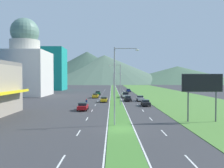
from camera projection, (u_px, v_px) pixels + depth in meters
ground_plane at (121, 130)px, 28.59m from camera, size 600.00×600.00×0.00m
grass_median at (115, 95)px, 88.56m from camera, size 3.20×240.00×0.06m
grass_verge_right at (168, 95)px, 88.51m from camera, size 24.00×240.00×0.06m
lane_dash_left_1 at (62, 161)px, 17.78m from camera, size 0.16×2.80×0.01m
lane_dash_left_2 at (79, 133)px, 26.95m from camera, size 0.16×2.80×0.01m
lane_dash_left_3 at (88, 119)px, 36.12m from camera, size 0.16×2.80×0.01m
lane_dash_left_4 at (93, 111)px, 45.29m from camera, size 0.16×2.80×0.01m
lane_dash_left_5 at (96, 105)px, 54.46m from camera, size 0.16×2.80×0.01m
lane_dash_left_6 at (98, 101)px, 63.63m from camera, size 0.16×2.80×0.01m
lane_dash_left_7 at (100, 98)px, 72.80m from camera, size 0.16×2.80×0.01m
lane_dash_left_8 at (102, 96)px, 81.97m from camera, size 0.16×2.80×0.01m
lane_dash_left_9 at (103, 94)px, 91.14m from camera, size 0.16×2.80×0.01m
lane_dash_left_10 at (104, 93)px, 100.31m from camera, size 0.16×2.80×0.01m
lane_dash_left_11 at (104, 91)px, 109.48m from camera, size 0.16×2.80×0.01m
lane_dash_left_12 at (105, 90)px, 118.65m from camera, size 0.16×2.80×0.01m
lane_dash_left_13 at (106, 90)px, 127.82m from camera, size 0.16×2.80×0.01m
lane_dash_left_14 at (106, 89)px, 136.99m from camera, size 0.16×2.80×0.01m
lane_dash_right_1 at (191, 161)px, 17.75m from camera, size 0.16×2.80×0.01m
lane_dash_right_2 at (165, 133)px, 26.92m from camera, size 0.16×2.80×0.01m
lane_dash_right_3 at (151, 119)px, 36.09m from camera, size 0.16×2.80×0.01m
lane_dash_right_4 at (144, 111)px, 45.26m from camera, size 0.16×2.80×0.01m
lane_dash_right_5 at (138, 105)px, 54.43m from camera, size 0.16×2.80×0.01m
lane_dash_right_6 at (135, 101)px, 63.60m from camera, size 0.16×2.80×0.01m
lane_dash_right_7 at (132, 98)px, 72.77m from camera, size 0.16×2.80×0.01m
lane_dash_right_8 at (130, 96)px, 81.94m from camera, size 0.16×2.80×0.01m
lane_dash_right_9 at (128, 94)px, 91.11m from camera, size 0.16×2.80×0.01m
lane_dash_right_10 at (127, 93)px, 100.28m from camera, size 0.16×2.80×0.01m
lane_dash_right_11 at (125, 91)px, 109.45m from camera, size 0.16×2.80×0.01m
lane_dash_right_12 at (124, 90)px, 118.63m from camera, size 0.16×2.80×0.01m
lane_dash_right_13 at (124, 90)px, 127.80m from camera, size 0.16×2.80×0.01m
lane_dash_right_14 at (123, 89)px, 136.97m from camera, size 0.16×2.80×0.01m
edge_line_median_left at (111, 95)px, 88.57m from camera, size 0.16×240.00×0.01m
edge_line_median_right at (120, 95)px, 88.56m from camera, size 0.16×240.00×0.01m
domed_building at (26, 64)px, 83.98m from camera, size 16.70×16.70×28.70m
midrise_colored at (52, 69)px, 123.11m from camera, size 14.63×14.63×22.86m
hill_far_left at (88, 67)px, 297.91m from camera, size 148.39×148.39×41.33m
hill_far_center at (105, 69)px, 291.06m from camera, size 171.29×171.29×35.98m
hill_far_right at (178, 75)px, 287.49m from camera, size 164.06×164.06×21.50m
street_lamp_near at (118, 81)px, 30.96m from camera, size 3.46×0.28×10.75m
street_lamp_mid at (120, 82)px, 53.68m from camera, size 2.78×0.35×9.80m
street_lamp_far at (115, 83)px, 76.40m from camera, size 2.98×0.45×8.15m
billboard_roadside at (203, 85)px, 33.37m from camera, size 6.11×0.28×7.18m
car_0 at (141, 98)px, 63.93m from camera, size 1.93×4.01×1.54m
car_1 at (98, 93)px, 86.94m from camera, size 1.99×4.26×1.53m
car_2 at (83, 106)px, 45.71m from camera, size 1.99×4.34×1.55m
car_3 at (128, 98)px, 63.94m from camera, size 1.94×4.52×1.50m
car_4 at (129, 90)px, 106.27m from camera, size 1.99×4.79×1.47m
car_5 at (146, 103)px, 52.88m from camera, size 1.89×4.27×1.44m
car_6 at (105, 99)px, 61.47m from camera, size 1.90×4.31×1.40m
car_7 at (96, 96)px, 74.20m from camera, size 1.95×4.71×1.50m
car_8 at (126, 94)px, 81.18m from camera, size 1.86×4.80×1.56m
pickup_truck_0 at (126, 95)px, 74.56m from camera, size 2.18×5.40×2.00m
motorcycle_rider at (87, 104)px, 51.27m from camera, size 0.36×2.00×1.80m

